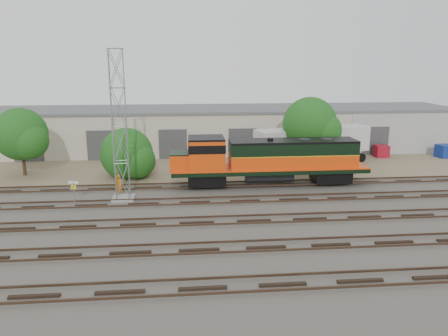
{
  "coord_description": "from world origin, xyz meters",
  "views": [
    {
      "loc": [
        -4.77,
        -31.4,
        10.91
      ],
      "look_at": [
        -1.45,
        4.0,
        2.2
      ],
      "focal_mm": 35.0,
      "sensor_mm": 36.0,
      "label": 1
    }
  ],
  "objects": [
    {
      "name": "sign_post",
      "position": [
        -13.26,
        1.64,
        1.43
      ],
      "size": [
        0.81,
        0.27,
        2.05
      ],
      "color": "gray",
      "rests_on": "ground"
    },
    {
      "name": "dumpster_blue",
      "position": [
        25.42,
        15.75,
        0.75
      ],
      "size": [
        1.83,
        1.75,
        1.5
      ],
      "primitive_type": "cube",
      "rotation": [
        0.0,
        0.0,
        0.17
      ],
      "color": "navy",
      "rests_on": "ground"
    },
    {
      "name": "dumpster_red",
      "position": [
        18.19,
        16.6,
        0.7
      ],
      "size": [
        1.51,
        1.41,
        1.4
      ],
      "primitive_type": "cube",
      "rotation": [
        0.0,
        0.0,
        -0.01
      ],
      "color": "maroon",
      "rests_on": "ground"
    },
    {
      "name": "tree_west",
      "position": [
        -20.13,
        11.57,
        3.96
      ],
      "size": [
        5.32,
        5.07,
        6.63
      ],
      "color": "#382619",
      "rests_on": "ground"
    },
    {
      "name": "ground",
      "position": [
        0.0,
        0.0,
        0.0
      ],
      "size": [
        140.0,
        140.0,
        0.0
      ],
      "primitive_type": "plane",
      "color": "#47423A",
      "rests_on": "ground"
    },
    {
      "name": "signal_tower",
      "position": [
        -9.75,
        3.08,
        5.77
      ],
      "size": [
        1.75,
        1.75,
        11.86
      ],
      "rotation": [
        0.0,
        0.0,
        0.12
      ],
      "color": "gray",
      "rests_on": "ground"
    },
    {
      "name": "warehouse",
      "position": [
        0.04,
        22.98,
        2.65
      ],
      "size": [
        58.4,
        10.4,
        5.3
      ],
      "color": "beige",
      "rests_on": "ground"
    },
    {
      "name": "tree_mid",
      "position": [
        -10.0,
        10.21,
        2.1
      ],
      "size": [
        5.31,
        5.06,
        5.06
      ],
      "color": "#382619",
      "rests_on": "ground"
    },
    {
      "name": "dirt_strip",
      "position": [
        0.0,
        15.0,
        0.01
      ],
      "size": [
        80.0,
        16.0,
        0.02
      ],
      "primitive_type": "cube",
      "color": "#726047",
      "rests_on": "ground"
    },
    {
      "name": "tree_east",
      "position": [
        8.38,
        11.72,
        4.54
      ],
      "size": [
        5.78,
        5.51,
        7.43
      ],
      "color": "#382619",
      "rests_on": "ground"
    },
    {
      "name": "worker",
      "position": [
        -10.22,
        4.04,
        0.93
      ],
      "size": [
        0.78,
        0.64,
        1.85
      ],
      "primitive_type": "imported",
      "rotation": [
        0.0,
        0.0,
        2.81
      ],
      "color": "orange",
      "rests_on": "ground"
    },
    {
      "name": "tracks",
      "position": [
        0.0,
        -3.0,
        0.08
      ],
      "size": [
        80.0,
        20.4,
        0.28
      ],
      "color": "black",
      "rests_on": "ground"
    },
    {
      "name": "locomotive",
      "position": [
        2.54,
        6.0,
        2.42
      ],
      "size": [
        17.59,
        3.09,
        4.23
      ],
      "color": "black",
      "rests_on": "tracks"
    },
    {
      "name": "semi_trailer",
      "position": [
        9.39,
        13.93,
        2.51
      ],
      "size": [
        13.18,
        5.89,
        3.98
      ],
      "rotation": [
        0.0,
        0.0,
        0.27
      ],
      "color": "silver",
      "rests_on": "ground"
    }
  ]
}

